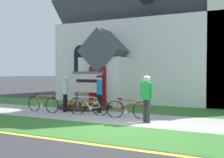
{
  "coord_description": "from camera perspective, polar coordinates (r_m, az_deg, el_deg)",
  "views": [
    {
      "loc": [
        3.02,
        -7.67,
        1.85
      ],
      "look_at": [
        -2.03,
        3.61,
        1.48
      ],
      "focal_mm": 41.03,
      "sensor_mm": 36.0,
      "label": 1
    }
  ],
  "objects": [
    {
      "name": "ground",
      "position": [
        12.19,
        9.58,
        -7.02
      ],
      "size": [
        140.0,
        140.0,
        0.0
      ],
      "primitive_type": "plane",
      "color": "#333335"
    },
    {
      "name": "sidewalk_slab",
      "position": [
        10.3,
        1.13,
        -8.59
      ],
      "size": [
        32.0,
        2.62,
        0.01
      ],
      "primitive_type": "cube",
      "color": "#A8A59E",
      "rests_on": "ground"
    },
    {
      "name": "grass_verge",
      "position": [
        8.18,
        -5.63,
        -11.33
      ],
      "size": [
        32.0,
        2.22,
        0.01
      ],
      "primitive_type": "cube",
      "color": "#38722D",
      "rests_on": "ground"
    },
    {
      "name": "church_lawn",
      "position": [
        12.83,
        5.94,
        -6.55
      ],
      "size": [
        24.0,
        2.85,
        0.01
      ],
      "primitive_type": "cube",
      "color": "#38722D",
      "rests_on": "ground"
    },
    {
      "name": "curb_paint_stripe",
      "position": [
        7.15,
        -10.78,
        -13.29
      ],
      "size": [
        28.0,
        0.16,
        0.01
      ],
      "primitive_type": "cube",
      "color": "yellow",
      "rests_on": "ground"
    },
    {
      "name": "church_building",
      "position": [
        18.53,
        13.01,
        10.46
      ],
      "size": [
        12.62,
        11.51,
        13.67
      ],
      "color": "white",
      "rests_on": "ground"
    },
    {
      "name": "church_sign",
      "position": [
        13.31,
        -5.48,
        -1.02
      ],
      "size": [
        1.81,
        0.22,
        1.84
      ],
      "color": "slate",
      "rests_on": "ground"
    },
    {
      "name": "flower_bed",
      "position": [
        13.17,
        -6.09,
        -6.01
      ],
      "size": [
        2.77,
        2.77,
        0.34
      ],
      "color": "#382319",
      "rests_on": "ground"
    },
    {
      "name": "bicycle_black",
      "position": [
        10.92,
        -5.2,
        -5.99
      ],
      "size": [
        1.72,
        0.38,
        0.83
      ],
      "color": "black",
      "rests_on": "ground"
    },
    {
      "name": "bicycle_green",
      "position": [
        10.11,
        3.57,
        -6.71
      ],
      "size": [
        1.75,
        0.29,
        0.81
      ],
      "color": "black",
      "rests_on": "ground"
    },
    {
      "name": "bicycle_orange",
      "position": [
        12.05,
        -15.18,
        -5.35
      ],
      "size": [
        1.78,
        0.14,
        0.82
      ],
      "color": "black",
      "rests_on": "ground"
    },
    {
      "name": "cyclist_in_white_jersey",
      "position": [
        11.79,
        -10.37,
        -2.57
      ],
      "size": [
        0.35,
        0.71,
        1.66
      ],
      "color": "black",
      "rests_on": "ground"
    },
    {
      "name": "cyclist_in_green_jersey",
      "position": [
        9.25,
        7.74,
        -3.57
      ],
      "size": [
        0.54,
        0.56,
        1.7
      ],
      "color": "#2D2D33",
      "rests_on": "ground"
    },
    {
      "name": "cyclist_in_yellow_jersey",
      "position": [
        11.38,
        -2.84,
        -2.63
      ],
      "size": [
        0.42,
        0.68,
        1.68
      ],
      "color": "black",
      "rests_on": "ground"
    },
    {
      "name": "distant_hill",
      "position": [
        92.89,
        17.92,
        0.51
      ],
      "size": [
        83.17,
        52.99,
        22.9
      ],
      "primitive_type": "ellipsoid",
      "color": "#847A5B",
      "rests_on": "ground"
    }
  ]
}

